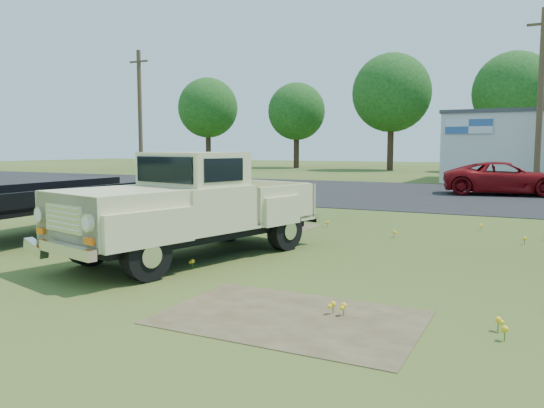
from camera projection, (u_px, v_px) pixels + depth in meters
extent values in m
plane|color=#2E4415|center=(284.00, 259.00, 9.59)|extent=(140.00, 140.00, 0.00)
cube|color=black|center=(432.00, 194.00, 22.93)|extent=(90.00, 14.00, 0.02)
cube|color=#473C26|center=(291.00, 318.00, 6.25)|extent=(3.00, 2.00, 0.01)
cube|color=#473C26|center=(272.00, 226.00, 13.59)|extent=(2.20, 1.60, 0.01)
cube|color=silver|center=(469.00, 126.00, 29.44)|extent=(2.50, 0.08, 0.80)
cylinder|color=#4E3B24|center=(140.00, 114.00, 38.48)|extent=(0.30, 0.30, 9.00)
cube|color=#4E3B24|center=(139.00, 62.00, 38.09)|extent=(1.60, 0.12, 0.12)
cylinder|color=#4E3B24|center=(540.00, 99.00, 26.90)|extent=(0.30, 0.30, 9.00)
cube|color=#4E3B24|center=(544.00, 24.00, 26.51)|extent=(1.60, 0.12, 0.12)
cylinder|color=#382319|center=(208.00, 150.00, 57.44)|extent=(0.56, 0.56, 3.60)
sphere|color=#123F12|center=(208.00, 108.00, 56.96)|extent=(6.40, 6.40, 6.40)
cylinder|color=#382319|center=(296.00, 152.00, 53.89)|extent=(0.56, 0.56, 3.24)
sphere|color=#123F12|center=(297.00, 111.00, 53.47)|extent=(5.76, 5.76, 5.76)
cylinder|color=#382319|center=(390.00, 148.00, 48.07)|extent=(0.56, 0.56, 3.96)
sphere|color=#123F12|center=(392.00, 93.00, 47.55)|extent=(7.04, 7.04, 7.04)
cylinder|color=#382319|center=(511.00, 149.00, 44.51)|extent=(0.56, 0.56, 3.78)
sphere|color=#123F12|center=(514.00, 92.00, 44.02)|extent=(6.72, 6.72, 6.72)
imported|color=maroon|center=(505.00, 179.00, 22.52)|extent=(5.32, 3.05, 1.40)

